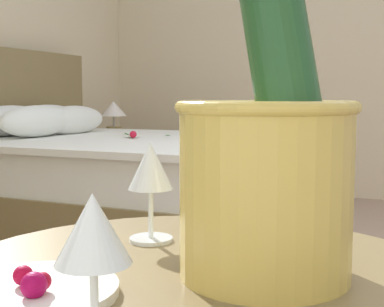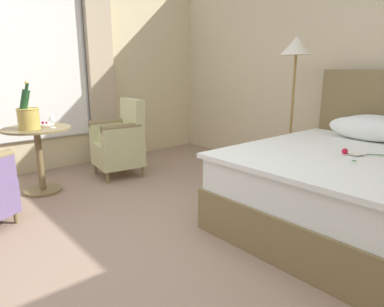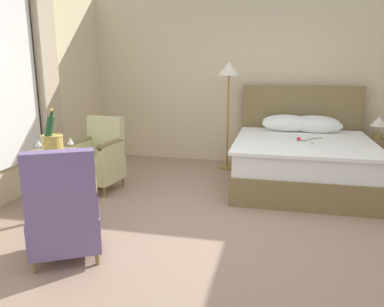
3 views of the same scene
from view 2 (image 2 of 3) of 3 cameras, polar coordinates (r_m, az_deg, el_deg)
The scene contains 11 objects.
ground_plane at distance 2.66m, azimuth -8.10°, elevation -16.30°, with size 7.00×7.00×0.00m, color gray.
wall_headboard_side at distance 4.47m, azimuth 24.06°, elevation 13.73°, with size 5.53×0.12×2.81m.
wall_window_side at distance 4.85m, azimuth -27.10°, elevation 13.32°, with size 0.27×5.62×2.81m.
bed at distance 3.25m, azimuth 26.46°, elevation -4.61°, with size 1.85×2.05×1.32m.
floor_lamp_brass at distance 4.16m, azimuth 16.87°, elevation 14.62°, with size 0.35×0.35×1.69m.
side_table_round at distance 4.06m, azimuth -24.16°, elevation 0.28°, with size 0.70×0.70×0.72m.
champagne_bucket at distance 3.93m, azimuth -25.68°, elevation 5.73°, with size 0.22×0.22×0.49m.
wine_glass_near_bucket at distance 3.91m, azimuth -22.35°, elevation 5.54°, with size 0.07×0.07×0.15m.
wine_glass_near_edge at distance 4.18m, azimuth -25.16°, elevation 5.56°, with size 0.07×0.07×0.14m.
snack_plate at distance 4.17m, azimuth -23.25°, elevation 4.51°, with size 0.19×0.19×0.04m.
armchair_by_window at distance 4.40m, azimuth -11.84°, elevation 1.89°, with size 0.61×0.62×0.97m.
Camera 2 is at (1.95, -1.21, 1.33)m, focal length 32.00 mm.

